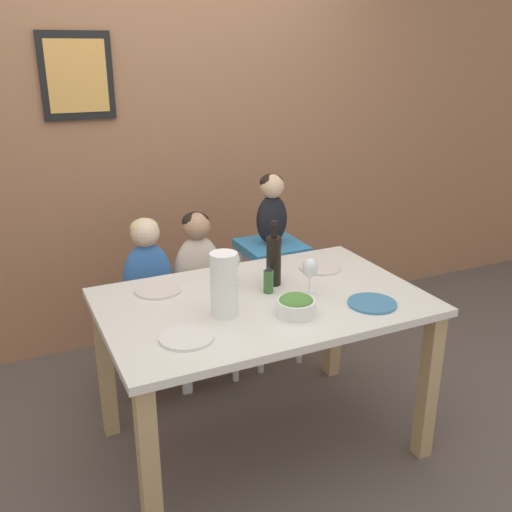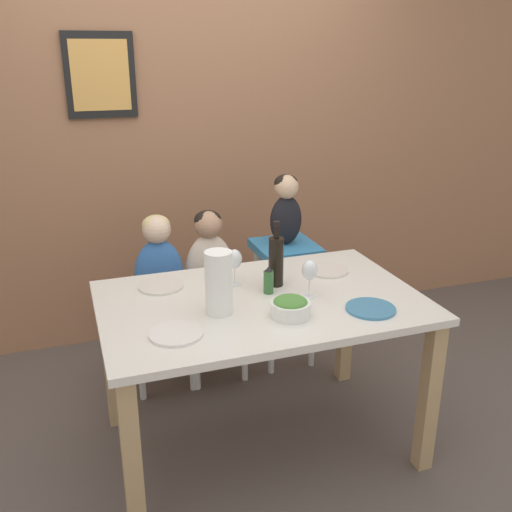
% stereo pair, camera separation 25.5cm
% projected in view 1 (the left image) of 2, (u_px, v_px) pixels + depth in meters
% --- Properties ---
extents(ground_plane, '(14.00, 14.00, 0.00)m').
position_uv_depth(ground_plane, '(262.00, 442.00, 2.83)').
color(ground_plane, '#564C47').
extents(wall_back, '(10.00, 0.09, 2.70)m').
position_uv_depth(wall_back, '(166.00, 131.00, 3.53)').
color(wall_back, '#9E6B4C').
rests_on(wall_back, ground_plane).
extents(dining_table, '(1.43, 0.92, 0.78)m').
position_uv_depth(dining_table, '(262.00, 321.00, 2.60)').
color(dining_table, silver).
rests_on(dining_table, ground_plane).
extents(chair_far_left, '(0.41, 0.43, 0.45)m').
position_uv_depth(chair_far_left, '(151.00, 325.00, 3.17)').
color(chair_far_left, silver).
rests_on(chair_far_left, ground_plane).
extents(chair_far_center, '(0.41, 0.43, 0.45)m').
position_uv_depth(chair_far_center, '(200.00, 316.00, 3.29)').
color(chair_far_center, silver).
rests_on(chair_far_center, ground_plane).
extents(chair_right_highchair, '(0.35, 0.36, 0.76)m').
position_uv_depth(chair_right_highchair, '(271.00, 269.00, 3.40)').
color(chair_right_highchair, silver).
rests_on(chair_right_highchair, ground_plane).
extents(person_child_left, '(0.27, 0.16, 0.55)m').
position_uv_depth(person_child_left, '(147.00, 268.00, 3.06)').
color(person_child_left, '#3366B2').
rests_on(person_child_left, chair_far_left).
extents(person_child_center, '(0.27, 0.16, 0.55)m').
position_uv_depth(person_child_center, '(198.00, 260.00, 3.17)').
color(person_child_center, beige).
rests_on(person_child_center, chair_far_center).
extents(person_baby_right, '(0.19, 0.14, 0.41)m').
position_uv_depth(person_baby_right, '(272.00, 205.00, 3.27)').
color(person_baby_right, black).
rests_on(person_baby_right, chair_right_highchair).
extents(wine_bottle, '(0.07, 0.07, 0.31)m').
position_uv_depth(wine_bottle, '(274.00, 259.00, 2.67)').
color(wine_bottle, black).
rests_on(wine_bottle, dining_table).
extents(paper_towel_roll, '(0.12, 0.12, 0.27)m').
position_uv_depth(paper_towel_roll, '(224.00, 284.00, 2.36)').
color(paper_towel_roll, white).
rests_on(paper_towel_roll, dining_table).
extents(wine_glass_near, '(0.07, 0.07, 0.18)m').
position_uv_depth(wine_glass_near, '(310.00, 269.00, 2.55)').
color(wine_glass_near, white).
rests_on(wine_glass_near, dining_table).
extents(wine_glass_far, '(0.07, 0.07, 0.18)m').
position_uv_depth(wine_glass_far, '(232.00, 261.00, 2.65)').
color(wine_glass_far, white).
rests_on(wine_glass_far, dining_table).
extents(salad_bowl_large, '(0.17, 0.17, 0.09)m').
position_uv_depth(salad_bowl_large, '(296.00, 305.00, 2.39)').
color(salad_bowl_large, white).
rests_on(salad_bowl_large, dining_table).
extents(dinner_plate_front_left, '(0.21, 0.21, 0.01)m').
position_uv_depth(dinner_plate_front_left, '(187.00, 337.00, 2.20)').
color(dinner_plate_front_left, silver).
rests_on(dinner_plate_front_left, dining_table).
extents(dinner_plate_back_left, '(0.21, 0.21, 0.01)m').
position_uv_depth(dinner_plate_back_left, '(158.00, 290.00, 2.63)').
color(dinner_plate_back_left, silver).
rests_on(dinner_plate_back_left, dining_table).
extents(dinner_plate_back_right, '(0.21, 0.21, 0.01)m').
position_uv_depth(dinner_plate_back_right, '(320.00, 268.00, 2.90)').
color(dinner_plate_back_right, silver).
rests_on(dinner_plate_back_right, dining_table).
extents(dinner_plate_front_right, '(0.21, 0.21, 0.01)m').
position_uv_depth(dinner_plate_front_right, '(372.00, 303.00, 2.49)').
color(dinner_plate_front_right, teal).
rests_on(dinner_plate_front_right, dining_table).
extents(condiment_bottle_hot_sauce, '(0.05, 0.05, 0.13)m').
position_uv_depth(condiment_bottle_hot_sauce, '(268.00, 280.00, 2.60)').
color(condiment_bottle_hot_sauce, '#336633').
rests_on(condiment_bottle_hot_sauce, dining_table).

